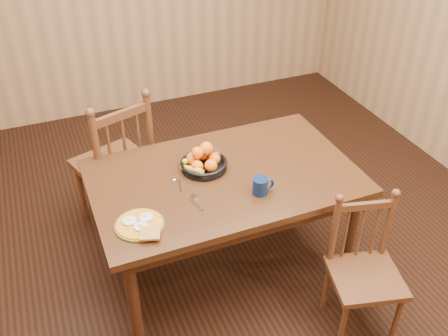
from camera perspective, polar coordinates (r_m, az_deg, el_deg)
name	(u,v)px	position (r m, az deg, el deg)	size (l,w,h in m)	color
room	(224,84)	(2.72, 0.00, 9.55)	(4.52, 5.02, 2.72)	black
dining_table	(224,186)	(3.07, 0.00, -2.06)	(1.60, 1.00, 0.75)	black
chair_far	(116,164)	(3.60, -12.20, 0.43)	(0.61, 0.59, 1.07)	#452814
chair_near	(364,271)	(3.00, 15.70, -11.22)	(0.47, 0.45, 0.85)	#452814
breakfast_plate	(140,225)	(2.69, -9.58, -6.40)	(0.26, 0.30, 0.04)	#59601E
fork	(196,202)	(2.81, -3.18, -3.90)	(0.06, 0.18, 0.00)	silver
spoon	(176,180)	(2.98, -5.53, -1.43)	(0.05, 0.16, 0.01)	silver
coffee_mug	(261,186)	(2.86, 4.24, -2.03)	(0.13, 0.09, 0.10)	#0B1C3E
juice_glass	(216,158)	(3.10, -0.92, 1.14)	(0.06, 0.06, 0.09)	silver
fruit_bowl	(203,161)	(3.05, -2.41, 0.75)	(0.29, 0.29, 0.17)	black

